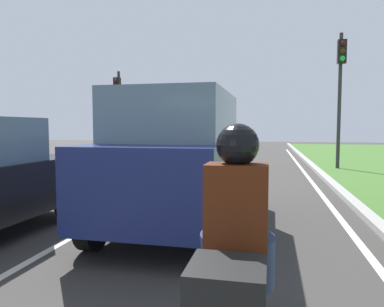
{
  "coord_description": "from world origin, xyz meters",
  "views": [
    {
      "loc": [
        2.27,
        2.32,
        1.72
      ],
      "look_at": [
        0.83,
        9.09,
        1.2
      ],
      "focal_mm": 33.79,
      "sensor_mm": 36.0,
      "label": 1
    }
  ],
  "objects": [
    {
      "name": "traffic_light_near_right",
      "position": [
        4.98,
        17.42,
        3.58
      ],
      "size": [
        0.32,
        0.5,
        5.35
      ],
      "color": "#2D2D2D",
      "rests_on": "ground"
    },
    {
      "name": "lane_line_right_edge",
      "position": [
        3.6,
        14.0,
        0.0
      ],
      "size": [
        0.12,
        32.0,
        0.01
      ],
      "primitive_type": "cube",
      "color": "silver",
      "rests_on": "ground"
    },
    {
      "name": "motorcycle",
      "position": [
        2.07,
        4.61,
        0.57
      ],
      "size": [
        0.4,
        1.9,
        1.01
      ],
      "rotation": [
        0.0,
        0.0,
        -0.01
      ],
      "color": "#0C143F",
      "rests_on": "ground"
    },
    {
      "name": "lane_line_center",
      "position": [
        -0.7,
        14.0,
        0.0
      ],
      "size": [
        0.12,
        32.0,
        0.01
      ],
      "primitive_type": "cube",
      "color": "silver",
      "rests_on": "ground"
    },
    {
      "name": "traffic_light_overhead_left",
      "position": [
        -5.0,
        19.05,
        2.95
      ],
      "size": [
        0.32,
        0.5,
        4.42
      ],
      "color": "#2D2D2D",
      "rests_on": "ground"
    },
    {
      "name": "car_suv_ahead",
      "position": [
        0.77,
        8.34,
        1.17
      ],
      "size": [
        2.01,
        4.52,
        2.28
      ],
      "rotation": [
        0.0,
        0.0,
        -0.01
      ],
      "color": "navy",
      "rests_on": "ground"
    },
    {
      "name": "curb_right",
      "position": [
        4.1,
        14.0,
        0.06
      ],
      "size": [
        0.24,
        48.0,
        0.12
      ],
      "primitive_type": "cube",
      "color": "#9E9B93",
      "rests_on": "ground"
    },
    {
      "name": "rider_person",
      "position": [
        2.07,
        4.66,
        1.19
      ],
      "size": [
        0.5,
        0.4,
        1.16
      ],
      "rotation": [
        0.0,
        0.0,
        -0.01
      ],
      "color": "#4C1E0C",
      "rests_on": "ground"
    },
    {
      "name": "ground_plane",
      "position": [
        0.0,
        14.0,
        0.0
      ],
      "size": [
        60.0,
        60.0,
        0.0
      ],
      "primitive_type": "plane",
      "color": "#383533"
    }
  ]
}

